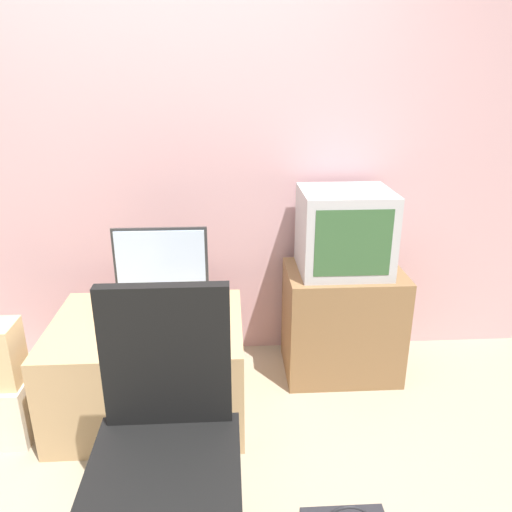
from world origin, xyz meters
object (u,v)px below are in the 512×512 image
Objects in this scene: cardboard_box_lower at (2,410)px; mouse at (205,325)px; office_chair at (167,465)px; keyboard at (153,331)px; crt_tv at (344,231)px; main_monitor at (162,271)px.

mouse is at bearing 5.61° from cardboard_box_lower.
office_chair reaches higher than cardboard_box_lower.
keyboard is 0.73× the size of crt_tv.
mouse is 0.14× the size of crt_tv.
crt_tv reaches higher than main_monitor.
crt_tv is 1.93m from cardboard_box_lower.
keyboard is 0.24m from mouse.
office_chair is at bearing -97.47° from mouse.
crt_tv is 1.52m from office_chair.
cardboard_box_lower is at bearing 142.02° from office_chair.
keyboard is at bearing 5.29° from cardboard_box_lower.
office_chair reaches higher than mouse.
cardboard_box_lower is at bearing -174.39° from mouse.
office_chair is (-0.85, -1.18, -0.44)m from crt_tv.
keyboard is 0.35× the size of office_chair.
cardboard_box_lower is (-0.98, -0.10, -0.37)m from mouse.
keyboard is at bearing -173.41° from mouse.
keyboard is 1.13m from crt_tv.
office_chair is at bearing -83.31° from main_monitor.
cardboard_box_lower is at bearing -163.84° from crt_tv.
office_chair is (0.12, -1.01, -0.31)m from main_monitor.
cardboard_box_lower is (-0.76, -0.32, -0.57)m from main_monitor.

